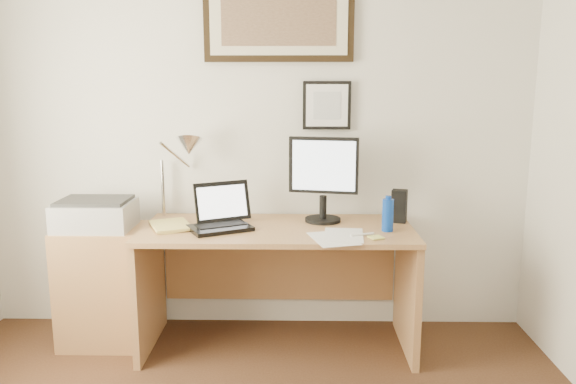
{
  "coord_description": "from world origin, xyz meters",
  "views": [
    {
      "loc": [
        0.27,
        -1.58,
        1.59
      ],
      "look_at": [
        0.22,
        1.43,
        1.0
      ],
      "focal_mm": 35.0,
      "sensor_mm": 36.0,
      "label": 1
    }
  ],
  "objects_px": {
    "lcd_monitor": "(323,175)",
    "book": "(153,227)",
    "laptop": "(221,218)",
    "printer": "(95,214)",
    "side_cabinet": "(104,285)",
    "desk": "(278,261)",
    "water_bottle": "(388,215)"
  },
  "relations": [
    {
      "from": "lcd_monitor",
      "to": "book",
      "type": "bearing_deg",
      "value": -168.53
    },
    {
      "from": "laptop",
      "to": "printer",
      "type": "bearing_deg",
      "value": 176.23
    },
    {
      "from": "side_cabinet",
      "to": "lcd_monitor",
      "type": "height_order",
      "value": "lcd_monitor"
    },
    {
      "from": "desk",
      "to": "laptop",
      "type": "distance_m",
      "value": 0.45
    },
    {
      "from": "side_cabinet",
      "to": "lcd_monitor",
      "type": "distance_m",
      "value": 1.51
    },
    {
      "from": "printer",
      "to": "book",
      "type": "bearing_deg",
      "value": -14.35
    },
    {
      "from": "laptop",
      "to": "printer",
      "type": "distance_m",
      "value": 0.76
    },
    {
      "from": "water_bottle",
      "to": "side_cabinet",
      "type": "bearing_deg",
      "value": 175.96
    },
    {
      "from": "printer",
      "to": "laptop",
      "type": "bearing_deg",
      "value": -3.77
    },
    {
      "from": "laptop",
      "to": "lcd_monitor",
      "type": "relative_size",
      "value": 0.83
    },
    {
      "from": "side_cabinet",
      "to": "lcd_monitor",
      "type": "xyz_separation_m",
      "value": [
        1.34,
        0.1,
        0.68
      ]
    },
    {
      "from": "side_cabinet",
      "to": "book",
      "type": "distance_m",
      "value": 0.54
    },
    {
      "from": "book",
      "to": "lcd_monitor",
      "type": "relative_size",
      "value": 0.56
    },
    {
      "from": "side_cabinet",
      "to": "water_bottle",
      "type": "relative_size",
      "value": 3.92
    },
    {
      "from": "side_cabinet",
      "to": "laptop",
      "type": "bearing_deg",
      "value": -4.94
    },
    {
      "from": "water_bottle",
      "to": "lcd_monitor",
      "type": "distance_m",
      "value": 0.47
    },
    {
      "from": "desk",
      "to": "printer",
      "type": "distance_m",
      "value": 1.13
    },
    {
      "from": "laptop",
      "to": "desk",
      "type": "bearing_deg",
      "value": 16.68
    },
    {
      "from": "printer",
      "to": "side_cabinet",
      "type": "bearing_deg",
      "value": 33.66
    },
    {
      "from": "book",
      "to": "printer",
      "type": "xyz_separation_m",
      "value": [
        -0.37,
        0.09,
        0.06
      ]
    },
    {
      "from": "side_cabinet",
      "to": "laptop",
      "type": "xyz_separation_m",
      "value": [
        0.74,
        -0.06,
        0.44
      ]
    },
    {
      "from": "laptop",
      "to": "side_cabinet",
      "type": "bearing_deg",
      "value": 175.06
    },
    {
      "from": "side_cabinet",
      "to": "desk",
      "type": "height_order",
      "value": "desk"
    },
    {
      "from": "water_bottle",
      "to": "desk",
      "type": "distance_m",
      "value": 0.73
    },
    {
      "from": "desk",
      "to": "lcd_monitor",
      "type": "relative_size",
      "value": 3.08
    },
    {
      "from": "side_cabinet",
      "to": "water_bottle",
      "type": "xyz_separation_m",
      "value": [
        1.71,
        -0.12,
        0.48
      ]
    },
    {
      "from": "side_cabinet",
      "to": "printer",
      "type": "xyz_separation_m",
      "value": [
        -0.02,
        -0.01,
        0.45
      ]
    },
    {
      "from": "water_bottle",
      "to": "laptop",
      "type": "distance_m",
      "value": 0.97
    },
    {
      "from": "water_bottle",
      "to": "laptop",
      "type": "bearing_deg",
      "value": 176.65
    },
    {
      "from": "desk",
      "to": "side_cabinet",
      "type": "bearing_deg",
      "value": -178.11
    },
    {
      "from": "side_cabinet",
      "to": "printer",
      "type": "height_order",
      "value": "printer"
    },
    {
      "from": "lcd_monitor",
      "to": "printer",
      "type": "xyz_separation_m",
      "value": [
        -1.37,
        -0.11,
        -0.22
      ]
    }
  ]
}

